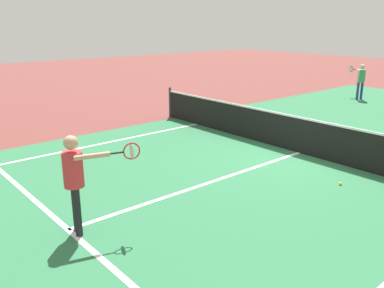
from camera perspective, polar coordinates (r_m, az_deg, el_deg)
ground_plane at (r=11.10m, az=14.71°, el=-1.19°), size 60.00×60.00×0.00m
court_surface_inbounds at (r=11.10m, az=14.71°, el=-1.19°), size 10.62×24.40×0.00m
line_sideline_left at (r=10.96m, az=-23.52°, el=-2.28°), size 0.10×11.89×0.01m
line_service_near at (r=7.21m, az=-16.90°, el=-11.36°), size 8.22×0.10×0.01m
line_center_service at (r=8.80m, az=2.50°, el=-5.37°), size 0.10×6.40×0.01m
net at (r=10.97m, az=14.90°, el=1.26°), size 11.21×0.09×1.07m
player_near at (r=6.67m, az=-15.97°, el=-4.00°), size 0.75×1.11×1.65m
player_far at (r=19.51m, az=22.50°, el=8.53°), size 1.06×0.77×1.55m
tennis_ball_near_net at (r=9.20m, az=20.03°, el=-5.22°), size 0.07×0.07×0.07m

